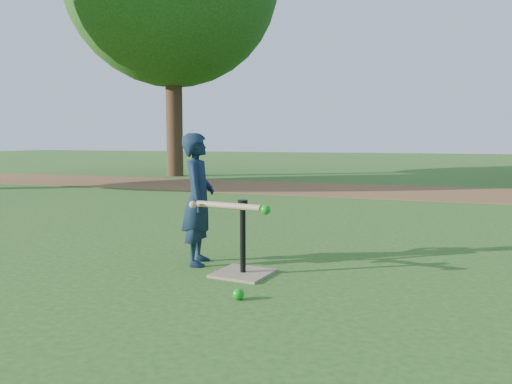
% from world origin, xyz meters
% --- Properties ---
extents(ground, '(80.00, 80.00, 0.00)m').
position_xyz_m(ground, '(0.00, 0.00, 0.00)').
color(ground, '#285116').
rests_on(ground, ground).
extents(dirt_strip, '(24.00, 3.00, 0.01)m').
position_xyz_m(dirt_strip, '(0.00, 7.50, 0.01)').
color(dirt_strip, brown).
rests_on(dirt_strip, ground).
extents(child, '(0.39, 0.48, 1.16)m').
position_xyz_m(child, '(-0.28, 0.50, 0.58)').
color(child, '#102032').
rests_on(child, ground).
extents(wiffle_ball_ground, '(0.08, 0.08, 0.08)m').
position_xyz_m(wiffle_ball_ground, '(0.44, -0.30, 0.04)').
color(wiffle_ball_ground, '#0D9915').
rests_on(wiffle_ball_ground, ground).
extents(batting_tee, '(0.47, 0.47, 0.61)m').
position_xyz_m(batting_tee, '(0.23, 0.31, 0.11)').
color(batting_tee, '#8E7A5A').
rests_on(batting_tee, ground).
extents(swing_action, '(0.72, 0.17, 0.08)m').
position_xyz_m(swing_action, '(0.15, 0.27, 0.56)').
color(swing_action, tan).
rests_on(swing_action, ground).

